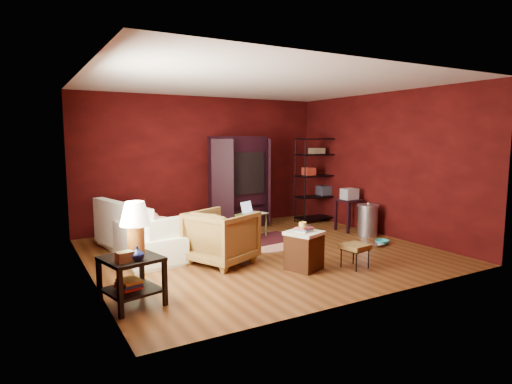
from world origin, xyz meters
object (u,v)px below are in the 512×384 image
Objects in this scene: sofa at (139,229)px; tv_armoire at (239,180)px; side_table at (133,243)px; laptop_desk at (252,216)px; wire_shelving at (317,176)px; hamper at (304,250)px; armchair at (222,235)px.

tv_armoire is (2.43, 1.09, 0.59)m from sofa.
sofa is at bearing 74.18° from side_table.
laptop_desk is 2.29m from wire_shelving.
sofa is 2.73m from tv_armoire.
hamper is at bearing 1.40° from side_table.
hamper is at bearing -157.46° from armchair.
armchair is 1.30× the size of laptop_desk.
armchair is 2.76m from tv_armoire.
laptop_desk is 0.36× the size of wire_shelving.
laptop_desk is at bearing -116.18° from tv_armoire.
armchair is 1.39× the size of hamper.
tv_armoire is at bearing -68.61° from sofa.
tv_armoire is at bearing -57.37° from armchair.
side_table is at bearing -148.20° from wire_shelving.
side_table reaches higher than hamper.
sofa is at bearing -168.61° from wire_shelving.
sofa is 1.11× the size of tv_armoire.
tv_armoire is at bearing 46.56° from side_table.
hamper is at bearing -111.79° from tv_armoire.
hamper is (2.48, 0.06, -0.42)m from side_table.
tv_armoire reaches higher than hamper.
hamper is at bearing -129.01° from wire_shelving.
wire_shelving is at bearing 30.54° from side_table.
side_table is at bearing -145.36° from tv_armoire.
armchair is at bearing -143.70° from sofa.
armchair is 3.87m from wire_shelving.
hamper is 0.33× the size of tv_armoire.
armchair is at bearing -157.97° from laptop_desk.
side_table is 3.52m from laptop_desk.
sofa reaches higher than hamper.
tv_armoire is at bearing 80.13° from hamper.
sofa is at bearing 14.66° from armchair.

